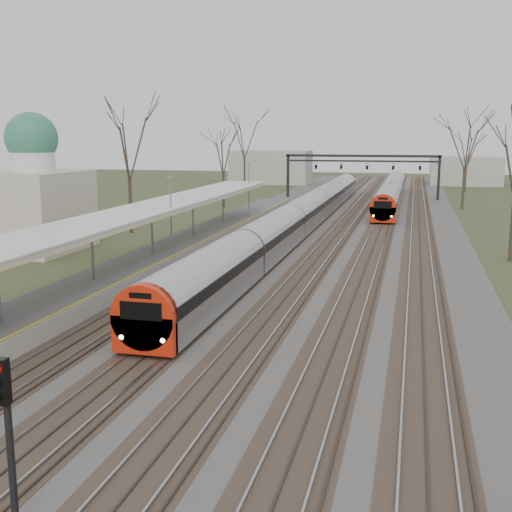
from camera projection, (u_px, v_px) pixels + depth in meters
The scene contains 9 objects.
track_bed at pixel (334, 229), 59.83m from camera, with size 24.00×160.00×0.22m.
platform at pixel (172, 252), 45.24m from camera, with size 3.50×69.00×1.00m, color #9E9B93.
canopy at pixel (145, 211), 40.30m from camera, with size 4.10×50.00×3.11m.
dome_building at pixel (15, 202), 48.10m from camera, with size 10.00×8.00×10.30m.
signal_gantry at pixel (362, 163), 87.55m from camera, with size 21.00×0.59×6.08m.
tree_west_far at pixel (128, 142), 55.74m from camera, with size 5.50×5.50×11.33m.
train_near at pixel (305, 213), 60.06m from camera, with size 2.62×75.21×3.05m.
train_far at pixel (391, 191), 83.22m from camera, with size 2.62×45.21×3.05m.
signal_post at pixel (6, 419), 13.42m from camera, with size 0.35×0.45×4.10m.
Camera 1 is at (7.35, -4.31, 8.57)m, focal length 45.00 mm.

